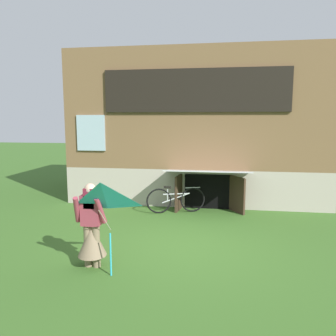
% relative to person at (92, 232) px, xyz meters
% --- Properties ---
extents(ground_plane, '(60.00, 60.00, 0.00)m').
position_rel_person_xyz_m(ground_plane, '(1.55, 1.38, -0.65)').
color(ground_plane, '#386023').
extents(log_house, '(8.19, 5.59, 4.84)m').
position_rel_person_xyz_m(log_house, '(1.55, 6.61, 1.77)').
color(log_house, '#ADA393').
rests_on(log_house, ground_plane).
extents(person, '(0.61, 0.52, 1.55)m').
position_rel_person_xyz_m(person, '(0.00, 0.00, 0.00)').
color(person, '#7F6B51').
rests_on(person, ground_plane).
extents(kite, '(0.96, 0.95, 1.58)m').
position_rel_person_xyz_m(kite, '(0.39, -0.53, 0.62)').
color(kite, '#2DB2CC').
rests_on(kite, ground_plane).
extents(bicycle_silver, '(1.65, 0.57, 0.78)m').
position_rel_person_xyz_m(bicycle_silver, '(1.06, 3.77, -0.27)').
color(bicycle_silver, black).
rests_on(bicycle_silver, ground_plane).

